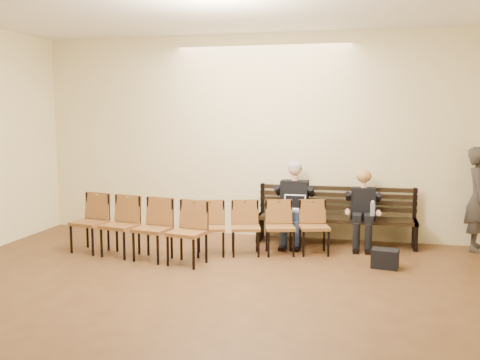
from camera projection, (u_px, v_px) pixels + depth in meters
The scene contains 10 objects.
room_walls at pixel (180, 72), 5.10m from camera, with size 8.02×10.01×3.51m.
bench at pixel (335, 230), 8.83m from camera, with size 2.60×0.90×0.45m, color black.
seated_man at pixel (294, 203), 8.81m from camera, with size 0.56×0.78×1.35m, color black, non-canonical shape.
seated_woman at pixel (363, 213), 8.57m from camera, with size 0.48×0.67×1.12m, color black, non-canonical shape.
laptop at pixel (294, 212), 8.59m from camera, with size 0.35×0.27×0.25m, color silver.
water_bottle at pixel (372, 216), 8.28m from camera, with size 0.07×0.07×0.24m, color silver.
bag at pixel (385, 259), 7.46m from camera, with size 0.36×0.24×0.26m, color black.
passerby at pixel (479, 191), 8.34m from camera, with size 0.69×0.45×1.88m, color #352F2B.
chair_row_front at pixel (263, 228), 8.14m from camera, with size 2.02×0.45×0.83m, color brown.
chair_row_back at pixel (136, 228), 7.94m from camera, with size 2.22×0.50×0.91m, color brown.
Camera 1 is at (1.74, -4.14, 2.14)m, focal length 40.00 mm.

